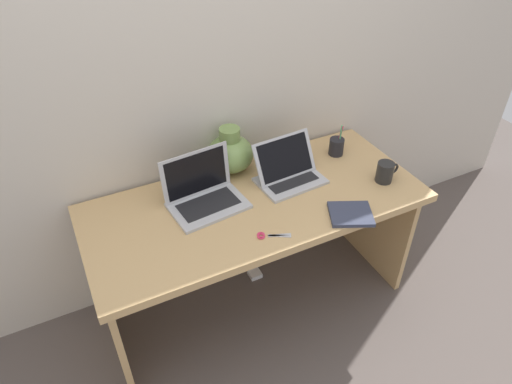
{
  "coord_description": "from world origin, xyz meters",
  "views": [
    {
      "loc": [
        -0.75,
        -1.51,
        2.07
      ],
      "look_at": [
        0.0,
        0.0,
        0.77
      ],
      "focal_mm": 32.18,
      "sensor_mm": 36.0,
      "label": 1
    }
  ],
  "objects": [
    {
      "name": "power_brick",
      "position": [
        0.07,
        0.16,
        0.01
      ],
      "size": [
        0.07,
        0.07,
        0.03
      ],
      "primitive_type": "cube",
      "color": "white",
      "rests_on": "ground"
    },
    {
      "name": "laptop_right",
      "position": [
        0.22,
        0.08,
        0.77
      ],
      "size": [
        0.33,
        0.24,
        0.21
      ],
      "color": "#B2B2B7",
      "rests_on": "desk"
    },
    {
      "name": "ground_plane",
      "position": [
        0.0,
        0.0,
        0.0
      ],
      "size": [
        6.0,
        6.0,
        0.0
      ],
      "primitive_type": "plane",
      "color": "#564C47"
    },
    {
      "name": "coffee_mug",
      "position": [
        0.64,
        -0.14,
        0.77
      ],
      "size": [
        0.12,
        0.08,
        0.1
      ],
      "color": "black",
      "rests_on": "desk"
    },
    {
      "name": "back_wall",
      "position": [
        0.0,
        0.39,
        1.2
      ],
      "size": [
        4.4,
        0.04,
        2.4
      ],
      "primitive_type": "cube",
      "color": "beige",
      "rests_on": "ground"
    },
    {
      "name": "desk",
      "position": [
        0.0,
        0.0,
        0.57
      ],
      "size": [
        1.6,
        0.7,
        0.72
      ],
      "color": "tan",
      "rests_on": "ground"
    },
    {
      "name": "pen_cup",
      "position": [
        0.56,
        0.17,
        0.76
      ],
      "size": [
        0.08,
        0.08,
        0.18
      ],
      "color": "black",
      "rests_on": "desk"
    },
    {
      "name": "scissors",
      "position": [
        -0.06,
        -0.24,
        0.72
      ],
      "size": [
        0.14,
        0.09,
        0.01
      ],
      "color": "#B7B7BC",
      "rests_on": "desk"
    },
    {
      "name": "green_vase",
      "position": [
        0.0,
        0.29,
        0.82
      ],
      "size": [
        0.23,
        0.23,
        0.24
      ],
      "color": "#75934C",
      "rests_on": "desk"
    },
    {
      "name": "laptop_left",
      "position": [
        -0.22,
        0.1,
        0.78
      ],
      "size": [
        0.36,
        0.27,
        0.24
      ],
      "color": "#B2B2B7",
      "rests_on": "desk"
    },
    {
      "name": "notebook_stack",
      "position": [
        0.33,
        -0.29,
        0.73
      ],
      "size": [
        0.24,
        0.23,
        0.02
      ],
      "primitive_type": "cube",
      "rotation": [
        0.0,
        0.0,
        -0.44
      ],
      "color": "#33384C",
      "rests_on": "desk"
    }
  ]
}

